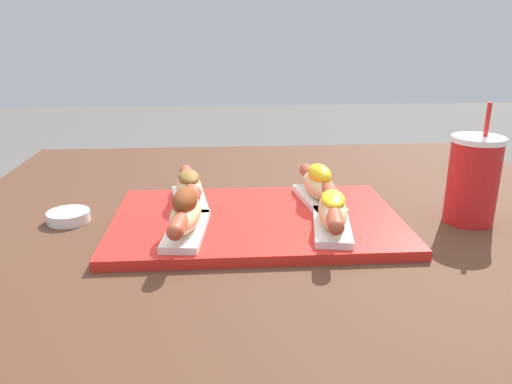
{
  "coord_description": "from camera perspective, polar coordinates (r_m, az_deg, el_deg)",
  "views": [
    {
      "loc": [
        -0.12,
        -0.91,
        1.03
      ],
      "look_at": [
        -0.06,
        -0.04,
        0.75
      ],
      "focal_mm": 35.0,
      "sensor_mm": 36.0,
      "label": 1
    }
  ],
  "objects": [
    {
      "name": "hot_dog_0",
      "position": [
        0.83,
        -8.03,
        -2.47
      ],
      "size": [
        0.08,
        0.21,
        0.08
      ],
      "color": "white",
      "rests_on": "serving_tray"
    },
    {
      "name": "patio_table",
      "position": [
        1.15,
        2.96,
        -18.69
      ],
      "size": [
        1.3,
        1.15,
        0.69
      ],
      "color": "#4C2D1E",
      "rests_on": "ground_plane"
    },
    {
      "name": "drink_cup",
      "position": [
        0.99,
        23.55,
        1.28
      ],
      "size": [
        0.09,
        0.09,
        0.22
      ],
      "color": "red",
      "rests_on": "patio_table"
    },
    {
      "name": "hot_dog_1",
      "position": [
        0.85,
        8.73,
        -2.17
      ],
      "size": [
        0.09,
        0.21,
        0.06
      ],
      "color": "white",
      "rests_on": "serving_tray"
    },
    {
      "name": "sauce_bowl",
      "position": [
        0.99,
        -20.64,
        -2.57
      ],
      "size": [
        0.08,
        0.08,
        0.02
      ],
      "color": "white",
      "rests_on": "patio_table"
    },
    {
      "name": "serving_tray",
      "position": [
        0.91,
        0.09,
        -3.32
      ],
      "size": [
        0.52,
        0.34,
        0.02
      ],
      "color": "red",
      "rests_on": "patio_table"
    },
    {
      "name": "hot_dog_2",
      "position": [
        0.97,
        -7.63,
        0.45
      ],
      "size": [
        0.08,
        0.21,
        0.07
      ],
      "color": "white",
      "rests_on": "serving_tray"
    },
    {
      "name": "hot_dog_3",
      "position": [
        0.98,
        7.24,
        0.75
      ],
      "size": [
        0.08,
        0.21,
        0.08
      ],
      "color": "white",
      "rests_on": "serving_tray"
    }
  ]
}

